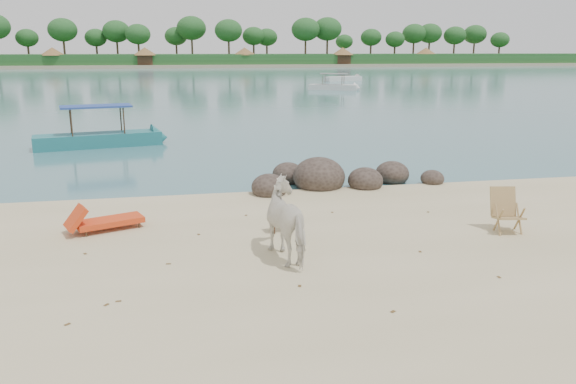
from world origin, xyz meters
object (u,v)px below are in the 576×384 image
lounge_chair (110,219)px  deck_chair (509,213)px  side_table (281,224)px  boat_near (96,112)px  cow (292,222)px  boulders (331,179)px

lounge_chair → deck_chair: (9.22, -2.02, 0.22)m
side_table → deck_chair: deck_chair is taller
side_table → boat_near: size_ratio=0.09×
cow → lounge_chair: (-3.91, 2.64, -0.51)m
boulders → lounge_chair: (-6.38, -3.44, 0.06)m
cow → boat_near: boat_near is taller
boulders → cow: size_ratio=3.36×
boulders → lounge_chair: boulders is taller
lounge_chair → deck_chair: deck_chair is taller
cow → lounge_chair: cow is taller
side_table → lounge_chair: size_ratio=0.28×
lounge_chair → deck_chair: size_ratio=1.87×
boulders → deck_chair: deck_chair is taller
side_table → deck_chair: (5.23, -1.08, 0.30)m
cow → lounge_chair: 4.74m
deck_chair → boat_near: size_ratio=0.17×
boulders → boat_near: size_ratio=1.03×
boulders → deck_chair: bearing=-62.5°
lounge_chair → boat_near: bearing=76.8°
boat_near → boulders: bearing=-60.5°
cow → boat_near: bearing=-83.7°
boat_near → side_table: bearing=-78.7°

